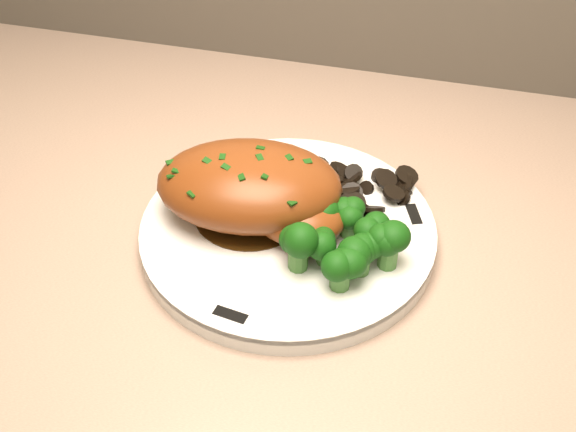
# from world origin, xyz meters

# --- Properties ---
(plate) EXTENTS (0.26, 0.26, 0.02)m
(plate) POSITION_xyz_m (-0.58, 1.69, 0.90)
(plate) COLOR silver
(plate) RESTS_ON counter
(rim_accent_0) EXTENTS (0.02, 0.03, 0.00)m
(rim_accent_0) POSITION_xyz_m (-0.48, 1.73, 0.91)
(rim_accent_0) COLOR black
(rim_accent_0) RESTS_ON plate
(rim_accent_1) EXTENTS (0.02, 0.03, 0.00)m
(rim_accent_1) POSITION_xyz_m (-0.66, 1.76, 0.91)
(rim_accent_1) COLOR black
(rim_accent_1) RESTS_ON plate
(rim_accent_2) EXTENTS (0.03, 0.01, 0.00)m
(rim_accent_2) POSITION_xyz_m (-0.59, 1.59, 0.91)
(rim_accent_2) COLOR black
(rim_accent_2) RESTS_ON plate
(gravy_pool) EXTENTS (0.09, 0.09, 0.00)m
(gravy_pool) POSITION_xyz_m (-0.61, 1.70, 0.91)
(gravy_pool) COLOR #321D09
(gravy_pool) RESTS_ON plate
(chicken_breast) EXTENTS (0.17, 0.12, 0.06)m
(chicken_breast) POSITION_xyz_m (-0.60, 1.69, 0.93)
(chicken_breast) COLOR brown
(chicken_breast) RESTS_ON plate
(mushroom_pile) EXTENTS (0.09, 0.06, 0.02)m
(mushroom_pile) POSITION_xyz_m (-0.53, 1.74, 0.91)
(mushroom_pile) COLOR black
(mushroom_pile) RESTS_ON plate
(broccoli_florets) EXTENTS (0.09, 0.08, 0.04)m
(broccoli_florets) POSITION_xyz_m (-0.52, 1.66, 0.93)
(broccoli_florets) COLOR #437A33
(broccoli_florets) RESTS_ON plate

